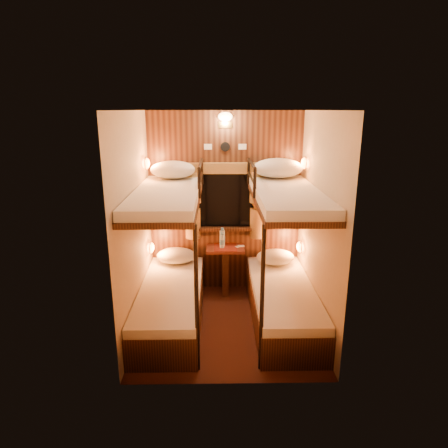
{
  "coord_description": "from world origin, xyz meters",
  "views": [
    {
      "loc": [
        -0.11,
        -4.14,
        2.41
      ],
      "look_at": [
        -0.03,
        0.15,
        1.17
      ],
      "focal_mm": 32.0,
      "sensor_mm": 36.0,
      "label": 1
    }
  ],
  "objects_px": {
    "bunk_right": "(283,277)",
    "bottle_left": "(222,241)",
    "table": "(225,264)",
    "bunk_left": "(170,278)",
    "bottle_right": "(222,238)"
  },
  "relations": [
    {
      "from": "bunk_right",
      "to": "bottle_left",
      "type": "height_order",
      "value": "bunk_right"
    },
    {
      "from": "bunk_left",
      "to": "bottle_left",
      "type": "height_order",
      "value": "bunk_left"
    },
    {
      "from": "table",
      "to": "bunk_left",
      "type": "bearing_deg",
      "value": -129.67
    },
    {
      "from": "bunk_right",
      "to": "bottle_left",
      "type": "xyz_separation_m",
      "value": [
        -0.69,
        0.76,
        0.18
      ]
    },
    {
      "from": "bunk_right",
      "to": "bottle_left",
      "type": "bearing_deg",
      "value": 132.35
    },
    {
      "from": "table",
      "to": "bottle_right",
      "type": "relative_size",
      "value": 2.55
    },
    {
      "from": "bottle_right",
      "to": "bunk_right",
      "type": "bearing_deg",
      "value": -50.36
    },
    {
      "from": "bunk_right",
      "to": "bunk_left",
      "type": "bearing_deg",
      "value": 180.0
    },
    {
      "from": "bunk_right",
      "to": "table",
      "type": "relative_size",
      "value": 2.9
    },
    {
      "from": "bunk_left",
      "to": "table",
      "type": "xyz_separation_m",
      "value": [
        0.65,
        0.78,
        -0.14
      ]
    },
    {
      "from": "table",
      "to": "bottle_left",
      "type": "distance_m",
      "value": 0.33
    },
    {
      "from": "bunk_left",
      "to": "bunk_right",
      "type": "xyz_separation_m",
      "value": [
        1.3,
        0.0,
        0.0
      ]
    },
    {
      "from": "bunk_left",
      "to": "bottle_right",
      "type": "xyz_separation_m",
      "value": [
        0.61,
        0.83,
        0.2
      ]
    },
    {
      "from": "table",
      "to": "bottle_left",
      "type": "height_order",
      "value": "bottle_left"
    },
    {
      "from": "bottle_left",
      "to": "bottle_right",
      "type": "bearing_deg",
      "value": 86.53
    }
  ]
}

